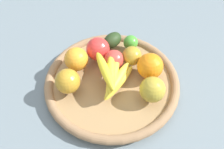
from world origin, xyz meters
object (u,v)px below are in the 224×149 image
banana_bunch (113,76)px  avocado (113,40)px  apple_0 (132,56)px  apple_1 (98,49)px  lime_0 (131,43)px  orange_1 (76,59)px  apple_3 (114,60)px  apple_2 (152,90)px  orange_0 (150,67)px  apple_4 (68,81)px

banana_bunch → avocado: banana_bunch is taller
apple_0 → apple_1: bearing=-110.2°
avocado → lime_0: bearing=71.3°
orange_1 → apple_1: (-0.04, 0.07, 0.00)m
apple_3 → apple_2: bearing=34.3°
apple_3 → banana_bunch: bearing=-9.4°
orange_0 → orange_1: 0.24m
apple_0 → apple_4: (0.08, -0.21, 0.01)m
banana_bunch → lime_0: banana_bunch is taller
apple_3 → apple_0: bearing=97.4°
apple_0 → apple_3: 0.06m
orange_0 → apple_4: (0.02, -0.26, -0.00)m
avocado → orange_0: bearing=32.6°
apple_0 → apple_3: bearing=-82.6°
apple_2 → orange_0: bearing=171.0°
apple_0 → apple_4: bearing=-68.9°
apple_2 → apple_4: size_ratio=1.01×
apple_1 → avocado: bearing=132.5°
apple_1 → lime_0: apple_1 is taller
orange_0 → apple_3: size_ratio=1.28×
apple_1 → avocado: apple_1 is taller
banana_bunch → apple_3: (-0.07, 0.01, -0.01)m
apple_4 → banana_bunch: bearing=90.2°
apple_4 → lime_0: 0.27m
apple_1 → apple_4: apple_1 is taller
banana_bunch → apple_2: bearing=58.5°
orange_1 → lime_0: bearing=109.0°
orange_0 → avocado: 0.18m
orange_1 → avocado: size_ratio=1.04×
orange_1 → apple_3: (0.01, 0.12, -0.01)m
orange_0 → banana_bunch: bearing=-81.1°
orange_0 → orange_1: (-0.07, -0.23, -0.00)m
avocado → apple_4: 0.24m
orange_0 → lime_0: (-0.13, -0.04, -0.02)m
apple_0 → orange_1: orange_1 is taller
banana_bunch → avocado: 0.18m
banana_bunch → apple_2: same height
avocado → apple_3: 0.10m
apple_4 → lime_0: (-0.15, 0.22, -0.01)m
banana_bunch → apple_3: 0.07m
avocado → apple_2: (0.24, 0.09, 0.01)m
orange_1 → apple_1: 0.08m
orange_0 → apple_1: 0.19m
orange_1 → apple_1: bearing=115.6°
orange_0 → apple_1: orange_0 is taller
avocado → lime_0: size_ratio=1.46×
apple_4 → apple_2: bearing=75.2°
orange_0 → lime_0: size_ratio=1.62×
apple_1 → apple_2: apple_1 is taller
apple_0 → orange_1: bearing=-91.4°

